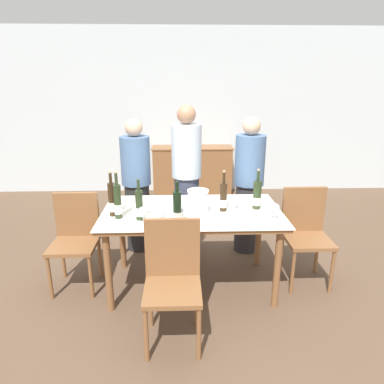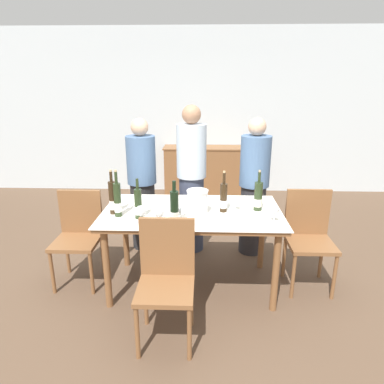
{
  "view_description": "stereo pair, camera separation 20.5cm",
  "coord_description": "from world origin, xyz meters",
  "views": [
    {
      "loc": [
        -0.1,
        -2.94,
        1.9
      ],
      "look_at": [
        0.0,
        0.0,
        0.96
      ],
      "focal_mm": 32.0,
      "sensor_mm": 36.0,
      "label": 1
    },
    {
      "loc": [
        0.1,
        -2.94,
        1.9
      ],
      "look_at": [
        0.0,
        0.0,
        0.96
      ],
      "focal_mm": 32.0,
      "sensor_mm": 36.0,
      "label": 2
    }
  ],
  "objects": [
    {
      "name": "chair_near_front",
      "position": [
        -0.17,
        -0.69,
        0.54
      ],
      "size": [
        0.42,
        0.42,
        0.94
      ],
      "color": "brown",
      "rests_on": "ground_plane"
    },
    {
      "name": "dining_table",
      "position": [
        0.0,
        0.0,
        0.7
      ],
      "size": [
        1.64,
        0.92,
        0.78
      ],
      "color": "brown",
      "rests_on": "ground_plane"
    },
    {
      "name": "back_wall",
      "position": [
        0.0,
        3.19,
        1.4
      ],
      "size": [
        8.0,
        0.1,
        2.8
      ],
      "color": "silver",
      "rests_on": "ground_plane"
    },
    {
      "name": "wine_glass_3",
      "position": [
        -0.08,
        -0.27,
        0.87
      ],
      "size": [
        0.07,
        0.07,
        0.12
      ],
      "color": "white",
      "rests_on": "dining_table"
    },
    {
      "name": "ice_bucket",
      "position": [
        0.05,
        -0.06,
        0.9
      ],
      "size": [
        0.19,
        0.19,
        0.22
      ],
      "color": "white",
      "rests_on": "dining_table"
    },
    {
      "name": "person_host",
      "position": [
        -0.61,
        0.82,
        0.77
      ],
      "size": [
        0.33,
        0.33,
        1.54
      ],
      "color": "#262628",
      "rests_on": "ground_plane"
    },
    {
      "name": "wine_bottle_5",
      "position": [
        0.6,
        0.04,
        0.91
      ],
      "size": [
        0.08,
        0.08,
        0.38
      ],
      "color": "#28381E",
      "rests_on": "dining_table"
    },
    {
      "name": "person_guest_left",
      "position": [
        -0.03,
        0.78,
        0.85
      ],
      "size": [
        0.33,
        0.33,
        1.68
      ],
      "color": "#383F56",
      "rests_on": "ground_plane"
    },
    {
      "name": "wine_glass_1",
      "position": [
        -0.26,
        -0.34,
        0.88
      ],
      "size": [
        0.08,
        0.08,
        0.15
      ],
      "color": "white",
      "rests_on": "dining_table"
    },
    {
      "name": "wine_bottle_0",
      "position": [
        -0.64,
        -0.15,
        0.93
      ],
      "size": [
        0.07,
        0.07,
        0.42
      ],
      "color": "#28381E",
      "rests_on": "dining_table"
    },
    {
      "name": "wine_bottle_3",
      "position": [
        -0.46,
        -0.2,
        0.91
      ],
      "size": [
        0.07,
        0.07,
        0.35
      ],
      "color": "#28381E",
      "rests_on": "dining_table"
    },
    {
      "name": "wine_bottle_2",
      "position": [
        -0.13,
        -0.34,
        0.92
      ],
      "size": [
        0.07,
        0.07,
        0.38
      ],
      "color": "black",
      "rests_on": "dining_table"
    },
    {
      "name": "chair_left_end",
      "position": [
        -1.11,
        0.09,
        0.52
      ],
      "size": [
        0.42,
        0.42,
        0.91
      ],
      "color": "brown",
      "rests_on": "ground_plane"
    },
    {
      "name": "sideboard_cabinet",
      "position": [
        0.1,
        2.9,
        0.43
      ],
      "size": [
        1.39,
        0.46,
        0.85
      ],
      "color": "brown",
      "rests_on": "ground_plane"
    },
    {
      "name": "wine_glass_2",
      "position": [
        0.4,
        0.01,
        0.88
      ],
      "size": [
        0.08,
        0.08,
        0.14
      ],
      "color": "white",
      "rests_on": "dining_table"
    },
    {
      "name": "person_guest_right",
      "position": [
        0.67,
        0.74,
        0.78
      ],
      "size": [
        0.33,
        0.33,
        1.56
      ],
      "color": "#2D2D33",
      "rests_on": "ground_plane"
    },
    {
      "name": "chair_right_end",
      "position": [
        1.11,
        0.09,
        0.54
      ],
      "size": [
        0.42,
        0.42,
        0.94
      ],
      "color": "brown",
      "rests_on": "ground_plane"
    },
    {
      "name": "wine_bottle_4",
      "position": [
        -0.7,
        -0.09,
        0.92
      ],
      "size": [
        0.06,
        0.06,
        0.4
      ],
      "color": "#332314",
      "rests_on": "dining_table"
    },
    {
      "name": "wine_glass_0",
      "position": [
        -0.42,
        -0.3,
        0.89
      ],
      "size": [
        0.09,
        0.09,
        0.15
      ],
      "color": "white",
      "rests_on": "dining_table"
    },
    {
      "name": "wine_bottle_1",
      "position": [
        0.29,
        -0.01,
        0.91
      ],
      "size": [
        0.07,
        0.07,
        0.38
      ],
      "color": "#332314",
      "rests_on": "dining_table"
    },
    {
      "name": "ground_plane",
      "position": [
        0.0,
        0.0,
        0.0
      ],
      "size": [
        12.0,
        12.0,
        0.0
      ],
      "primitive_type": "plane",
      "color": "brown"
    },
    {
      "name": "wine_glass_4",
      "position": [
        0.7,
        -0.25,
        0.89
      ],
      "size": [
        0.07,
        0.07,
        0.15
      ],
      "color": "white",
      "rests_on": "dining_table"
    }
  ]
}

